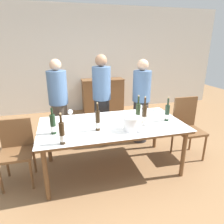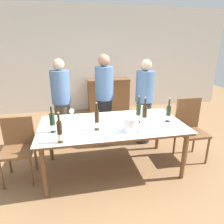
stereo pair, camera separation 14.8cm
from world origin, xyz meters
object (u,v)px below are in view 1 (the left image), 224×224
object	(u,v)px
wine_glass_0	(144,125)
person_guest_right	(141,102)
dining_table	(112,128)
wine_glass_3	(154,111)
wine_glass_2	(140,107)
wine_bottle_4	(98,121)
wine_bottle_3	(138,113)
wine_glass_1	(70,112)
chair_left_end	(17,147)
person_host	(59,106)
chair_right_end	(187,124)
wine_bottle_5	(53,125)
wine_bottle_0	(62,134)
person_guest_left	(102,101)
ice_bucket	(131,123)
wine_bottle_1	(144,115)
sideboard_cabinet	(103,95)
wine_bottle_2	(167,113)

from	to	relation	value
wine_glass_0	person_guest_right	xyz separation A→B (m)	(0.43, 1.14, -0.04)
dining_table	wine_glass_3	world-z (taller)	wine_glass_3
wine_glass_2	wine_bottle_4	bearing A→B (deg)	-147.35
wine_bottle_3	wine_glass_1	world-z (taller)	wine_bottle_3
chair_left_end	person_host	world-z (taller)	person_host
wine_glass_3	chair_left_end	world-z (taller)	wine_glass_3
chair_left_end	chair_right_end	world-z (taller)	chair_right_end
wine_bottle_5	wine_glass_2	world-z (taller)	wine_bottle_5
wine_glass_1	person_host	world-z (taller)	person_host
wine_glass_1	wine_bottle_0	bearing A→B (deg)	-99.48
person_guest_right	wine_bottle_5	bearing A→B (deg)	-150.29
dining_table	person_guest_right	distance (m)	1.09
wine_glass_1	person_host	distance (m)	0.54
dining_table	wine_bottle_4	size ratio (longest dim) A/B	5.35
wine_bottle_0	person_guest_left	xyz separation A→B (m)	(0.74, 1.34, -0.03)
wine_glass_3	wine_bottle_5	bearing A→B (deg)	-170.49
ice_bucket	chair_right_end	bearing A→B (deg)	18.26
ice_bucket	person_host	xyz separation A→B (m)	(-0.92, 1.19, -0.04)
ice_bucket	person_guest_left	world-z (taller)	person_guest_left
chair_right_end	person_guest_right	world-z (taller)	person_guest_right
dining_table	wine_glass_0	xyz separation A→B (m)	(0.33, -0.37, 0.15)
wine_glass_1	chair_left_end	xyz separation A→B (m)	(-0.76, -0.31, -0.33)
wine_bottle_1	chair_right_end	size ratio (longest dim) A/B	0.40
wine_bottle_1	chair_left_end	size ratio (longest dim) A/B	0.46
person_host	wine_glass_0	bearing A→B (deg)	-50.14
wine_bottle_1	person_guest_right	world-z (taller)	person_guest_right
wine_glass_1	wine_glass_3	world-z (taller)	same
wine_bottle_1	ice_bucket	bearing A→B (deg)	-147.96
sideboard_cabinet	person_host	bearing A→B (deg)	-122.36
wine_bottle_1	chair_right_end	bearing A→B (deg)	13.76
wine_bottle_1	person_guest_left	bearing A→B (deg)	111.38
wine_bottle_1	wine_glass_0	distance (m)	0.27
wine_bottle_1	wine_bottle_4	xyz separation A→B (m)	(-0.68, -0.05, -0.00)
wine_glass_1	person_guest_left	bearing A→B (deg)	39.85
wine_bottle_5	chair_left_end	world-z (taller)	wine_bottle_5
ice_bucket	wine_glass_0	world-z (taller)	ice_bucket
wine_bottle_2	wine_glass_0	bearing A→B (deg)	-149.91
wine_bottle_4	chair_right_end	bearing A→B (deg)	9.52
dining_table	person_guest_right	xyz separation A→B (m)	(0.77, 0.77, 0.11)
dining_table	wine_bottle_3	world-z (taller)	wine_bottle_3
wine_bottle_1	wine_bottle_2	distance (m)	0.38
wine_bottle_3	chair_left_end	bearing A→B (deg)	176.43
wine_bottle_2	wine_bottle_4	world-z (taller)	wine_bottle_4
sideboard_cabinet	wine_glass_2	xyz separation A→B (m)	(0.11, -2.43, 0.38)
sideboard_cabinet	wine_glass_2	world-z (taller)	sideboard_cabinet
wine_bottle_4	wine_glass_0	world-z (taller)	wine_bottle_4
wine_bottle_2	chair_left_end	size ratio (longest dim) A/B	0.42
wine_bottle_1	wine_bottle_5	distance (m)	1.25
wine_bottle_4	wine_glass_1	xyz separation A→B (m)	(-0.32, 0.56, -0.04)
person_guest_right	wine_bottle_0	bearing A→B (deg)	-140.53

